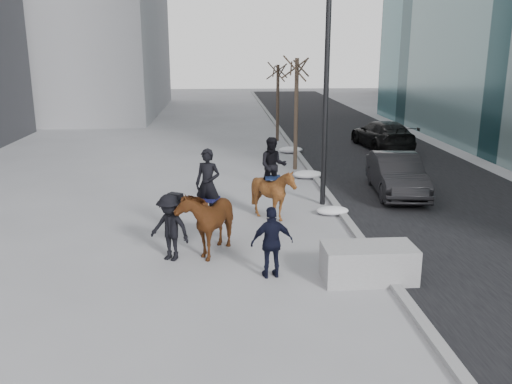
{
  "coord_description": "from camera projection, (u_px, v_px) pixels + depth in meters",
  "views": [
    {
      "loc": [
        -0.95,
        -13.17,
        5.36
      ],
      "look_at": [
        0.0,
        1.2,
        1.5
      ],
      "focal_mm": 38.0,
      "sensor_mm": 36.0,
      "label": 1
    }
  ],
  "objects": [
    {
      "name": "tree_far",
      "position": [
        278.0,
        99.0,
        31.43
      ],
      "size": [
        1.2,
        1.2,
        4.88
      ],
      "primitive_type": null,
      "color": "#32251E",
      "rests_on": "ground"
    },
    {
      "name": "snow_piles",
      "position": [
        304.0,
        169.0,
        23.82
      ],
      "size": [
        1.28,
        11.6,
        0.32
      ],
      "color": "silver",
      "rests_on": "ground"
    },
    {
      "name": "car_near",
      "position": [
        397.0,
        174.0,
        20.22
      ],
      "size": [
        2.08,
        4.75,
        1.52
      ],
      "primitive_type": "imported",
      "rotation": [
        0.0,
        0.0,
        -0.1
      ],
      "color": "black",
      "rests_on": "ground"
    },
    {
      "name": "tree_near",
      "position": [
        296.0,
        109.0,
        23.87
      ],
      "size": [
        1.2,
        1.2,
        5.46
      ],
      "primitive_type": null,
      "color": "#342A1F",
      "rests_on": "ground"
    },
    {
      "name": "lamppost",
      "position": [
        327.0,
        59.0,
        17.87
      ],
      "size": [
        0.25,
        0.9,
        9.09
      ],
      "color": "black",
      "rests_on": "ground"
    },
    {
      "name": "curb",
      "position": [
        310.0,
        171.0,
        23.96
      ],
      "size": [
        0.25,
        90.0,
        0.12
      ],
      "primitive_type": "cube",
      "color": "gray",
      "rests_on": "ground"
    },
    {
      "name": "ground",
      "position": [
        259.0,
        259.0,
        14.14
      ],
      "size": [
        120.0,
        120.0,
        0.0
      ],
      "primitive_type": "plane",
      "color": "gray",
      "rests_on": "ground"
    },
    {
      "name": "feeder",
      "position": [
        272.0,
        242.0,
        12.85
      ],
      "size": [
        1.08,
        0.93,
        1.75
      ],
      "color": "black",
      "rests_on": "ground"
    },
    {
      "name": "mounted_right",
      "position": [
        273.0,
        188.0,
        17.13
      ],
      "size": [
        1.5,
        1.66,
        2.64
      ],
      "color": "#451D0D",
      "rests_on": "ground"
    },
    {
      "name": "car_far",
      "position": [
        382.0,
        134.0,
        29.54
      ],
      "size": [
        2.65,
        5.38,
        1.51
      ],
      "primitive_type": "imported",
      "rotation": [
        0.0,
        0.0,
        3.25
      ],
      "color": "black",
      "rests_on": "ground"
    },
    {
      "name": "mounted_left",
      "position": [
        208.0,
        214.0,
        14.47
      ],
      "size": [
        1.74,
        2.37,
        2.79
      ],
      "color": "#512D10",
      "rests_on": "ground"
    },
    {
      "name": "planter",
      "position": [
        368.0,
        263.0,
        12.78
      ],
      "size": [
        2.17,
        1.1,
        0.86
      ],
      "primitive_type": "cube",
      "rotation": [
        0.0,
        0.0,
        0.01
      ],
      "color": "gray",
      "rests_on": "ground"
    },
    {
      "name": "road",
      "position": [
        399.0,
        171.0,
        24.22
      ],
      "size": [
        8.0,
        90.0,
        0.01
      ],
      "primitive_type": "cube",
      "color": "black",
      "rests_on": "ground"
    },
    {
      "name": "camera_crew",
      "position": [
        170.0,
        227.0,
        13.91
      ],
      "size": [
        1.31,
        1.13,
        1.75
      ],
      "color": "black",
      "rests_on": "ground"
    }
  ]
}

